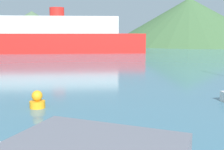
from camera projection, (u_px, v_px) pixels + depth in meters
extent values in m
cube|color=red|center=(58.00, 43.00, 47.41)|extent=(29.35, 13.73, 3.10)
cube|color=silver|center=(57.00, 25.00, 46.99)|extent=(20.76, 11.05, 2.69)
cylinder|color=red|center=(57.00, 12.00, 46.67)|extent=(2.42, 2.42, 1.60)
cylinder|color=orange|center=(37.00, 104.00, 11.94)|extent=(0.66, 0.66, 0.30)
sphere|color=orange|center=(37.00, 96.00, 11.89)|extent=(0.46, 0.46, 0.46)
cone|color=#4C6647|center=(32.00, 28.00, 82.09)|extent=(31.53, 31.53, 9.53)
cone|color=#3D6038|center=(189.00, 22.00, 76.15)|extent=(43.79, 43.79, 12.55)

